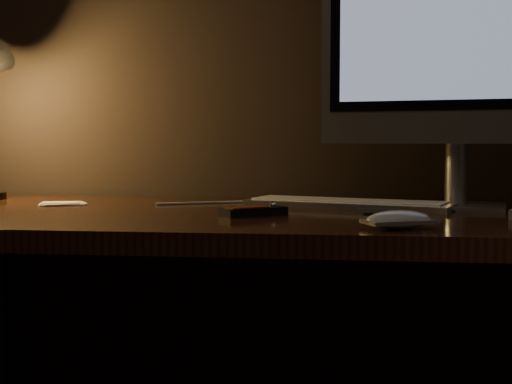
# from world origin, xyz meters

# --- Properties ---
(desk) EXTENTS (1.60, 0.75, 0.75)m
(desk) POSITION_xyz_m (0.00, 1.93, 0.62)
(desk) COLOR black
(desk) RESTS_ON ground
(monitor) EXTENTS (0.61, 0.22, 0.65)m
(monitor) POSITION_xyz_m (0.44, 1.97, 1.13)
(monitor) COLOR silver
(monitor) RESTS_ON desk
(keyboard) EXTENTS (0.48, 0.27, 0.02)m
(keyboard) POSITION_xyz_m (0.19, 1.97, 0.76)
(keyboard) COLOR silver
(keyboard) RESTS_ON desk
(mousepad) EXTENTS (0.32, 0.29, 0.00)m
(mousepad) POSITION_xyz_m (0.31, 1.95, 0.75)
(mousepad) COLOR black
(mousepad) RESTS_ON desk
(mouse) EXTENTS (0.13, 0.10, 0.02)m
(mouse) POSITION_xyz_m (0.28, 1.57, 0.76)
(mouse) COLOR white
(mouse) RESTS_ON desk
(media_remote) EXTENTS (0.14, 0.12, 0.03)m
(media_remote) POSITION_xyz_m (0.01, 1.76, 0.76)
(media_remote) COLOR black
(media_remote) RESTS_ON desk
(papers) EXTENTS (0.12, 0.10, 0.01)m
(papers) POSITION_xyz_m (-0.47, 1.96, 0.75)
(papers) COLOR white
(papers) RESTS_ON desk
(cable) EXTENTS (0.60, 0.15, 0.01)m
(cable) POSITION_xyz_m (0.06, 2.04, 0.75)
(cable) COLOR white
(cable) RESTS_ON desk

